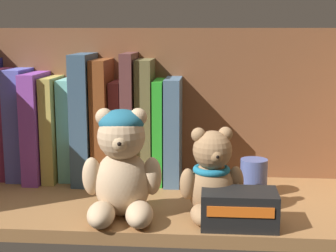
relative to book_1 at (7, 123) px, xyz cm
name	(u,v)px	position (x,y,z in cm)	size (l,w,h in cm)	color
shelf_board	(161,205)	(30.57, -11.84, -11.37)	(72.25, 29.40, 2.00)	olive
shelf_back_panel	(168,108)	(30.57, 3.46, 2.69)	(74.65, 1.20, 30.12)	brown
book_1	(7,123)	(0.00, 0.00, 0.00)	(2.01, 9.51, 20.73)	#7F2952
book_2	(22,123)	(3.04, 0.00, -0.01)	(3.50, 10.95, 20.71)	#595DC2
book_3	(41,125)	(6.56, 0.00, -0.33)	(2.97, 14.92, 20.08)	purple
book_4	(56,127)	(9.48, 0.00, -0.71)	(2.30, 12.65, 19.32)	tan
book_5	(71,129)	(12.34, 0.00, -0.93)	(2.85, 9.05, 18.87)	#76C8BE
book_6	(88,117)	(15.66, 0.00, 1.43)	(3.22, 14.95, 23.59)	#36526C
book_7	(105,120)	(18.97, 0.00, 0.91)	(2.81, 13.57, 22.56)	brown
book_8	(119,130)	(21.62, 0.00, -1.10)	(1.92, 10.26, 18.54)	maroon
book_9	(131,117)	(23.93, 0.00, 1.50)	(2.14, 12.81, 23.73)	brown
book_10	(146,120)	(26.70, 0.00, 0.92)	(2.84, 11.10, 22.57)	brown
book_11	(160,130)	(29.29, 0.00, -0.90)	(1.77, 11.68, 18.94)	green
book_12	(174,129)	(31.86, 0.00, -0.73)	(2.80, 12.91, 19.28)	#46647F
teddy_bear_larger	(122,167)	(25.55, -20.25, -2.55)	(12.12, 12.41, 16.48)	tan
teddy_bear_smaller	(212,179)	(39.04, -18.95, -4.56)	(10.37, 10.65, 13.60)	#93704C
pillar_candle	(254,177)	(46.08, -8.28, -7.22)	(4.59, 4.59, 6.30)	#4C5B99
small_product_box	(239,209)	(42.89, -22.69, -7.74)	(10.84, 6.59, 5.25)	black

